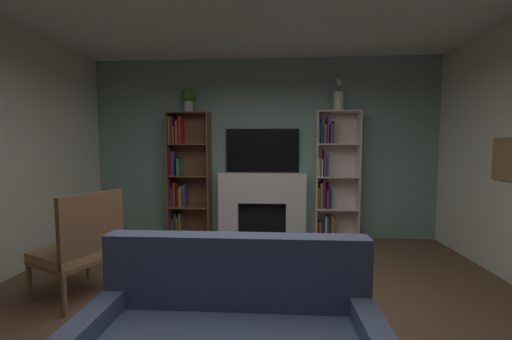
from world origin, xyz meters
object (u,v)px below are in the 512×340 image
at_px(bookshelf_left, 185,175).
at_px(vase_with_flowers, 338,100).
at_px(armchair, 82,246).
at_px(bookshelf_right, 331,180).
at_px(fireplace, 262,204).
at_px(tv, 262,151).
at_px(potted_plant, 188,98).

xyz_separation_m(bookshelf_left, vase_with_flowers, (2.43, -0.04, 1.18)).
distance_m(bookshelf_left, vase_with_flowers, 2.71).
distance_m(bookshelf_left, armchair, 2.17).
relative_size(bookshelf_right, armchair, 1.94).
bearing_deg(armchair, bookshelf_left, 78.90).
xyz_separation_m(fireplace, vase_with_flowers, (1.17, -0.03, 1.64)).
bearing_deg(tv, bookshelf_left, -176.29).
distance_m(vase_with_flowers, armchair, 3.88).
height_order(fireplace, bookshelf_left, bookshelf_left).
xyz_separation_m(potted_plant, vase_with_flowers, (2.35, -0.00, -0.05)).
relative_size(tv, bookshelf_left, 0.58).
xyz_separation_m(potted_plant, armchair, (-0.49, -2.03, -1.74)).
bearing_deg(bookshelf_left, vase_with_flowers, -0.91).
height_order(fireplace, vase_with_flowers, vase_with_flowers).
relative_size(fireplace, tv, 1.28).
height_order(bookshelf_left, armchair, bookshelf_left).
xyz_separation_m(tv, bookshelf_left, (-1.26, -0.08, -0.41)).
xyz_separation_m(fireplace, armchair, (-1.66, -2.07, -0.05)).
distance_m(fireplace, armchair, 2.66).
height_order(tv, bookshelf_left, bookshelf_left).
height_order(bookshelf_right, potted_plant, potted_plant).
height_order(tv, armchair, tv).
height_order(bookshelf_left, bookshelf_right, same).
distance_m(tv, vase_with_flowers, 1.41).
distance_m(bookshelf_right, vase_with_flowers, 1.24).
bearing_deg(vase_with_flowers, bookshelf_left, 179.09).
height_order(bookshelf_right, vase_with_flowers, vase_with_flowers).
relative_size(potted_plant, vase_with_flowers, 0.78).
distance_m(tv, bookshelf_left, 1.32).
xyz_separation_m(fireplace, tv, (0.00, 0.09, 0.86)).
bearing_deg(bookshelf_right, bookshelf_left, -179.91).
bearing_deg(armchair, vase_with_flowers, 35.62).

